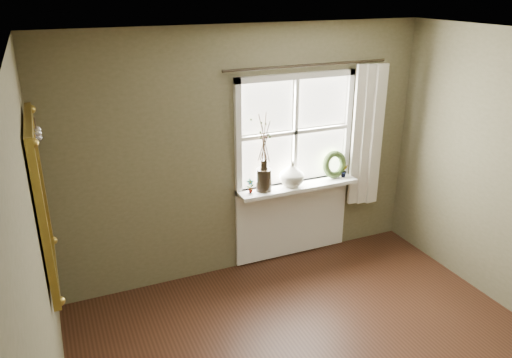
{
  "coord_description": "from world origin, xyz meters",
  "views": [
    {
      "loc": [
        -1.85,
        -2.27,
        2.96
      ],
      "look_at": [
        -0.19,
        1.55,
        1.31
      ],
      "focal_mm": 35.0,
      "sensor_mm": 36.0,
      "label": 1
    }
  ],
  "objects": [
    {
      "name": "gilt_mirror",
      "position": [
        -1.96,
        1.28,
        1.52
      ],
      "size": [
        0.1,
        1.0,
        1.2
      ],
      "color": "white",
      "rests_on": "wall_left"
    },
    {
      "name": "curtain_rod",
      "position": [
        0.65,
        2.17,
        2.18
      ],
      "size": [
        1.84,
        0.03,
        0.03
      ],
      "primitive_type": "cylinder",
      "rotation": [
        0.0,
        1.57,
        0.0
      ],
      "color": "black",
      "rests_on": "wall_back"
    },
    {
      "name": "dark_jug",
      "position": [
        0.14,
        2.12,
        1.04
      ],
      "size": [
        0.21,
        0.21,
        0.24
      ],
      "primitive_type": "cylinder",
      "rotation": [
        0.0,
        0.0,
        -0.38
      ],
      "color": "black",
      "rests_on": "window_sill"
    },
    {
      "name": "cream_vase",
      "position": [
        0.47,
        2.12,
        1.06
      ],
      "size": [
        0.3,
        0.3,
        0.28
      ],
      "primitive_type": "imported",
      "rotation": [
        0.0,
        0.0,
        -0.16
      ],
      "color": "beige",
      "rests_on": "window_sill"
    },
    {
      "name": "potted_plant_right",
      "position": [
        1.13,
        2.12,
        0.99
      ],
      "size": [
        0.09,
        0.07,
        0.15
      ],
      "primitive_type": "imported",
      "rotation": [
        0.0,
        0.0,
        -0.12
      ],
      "color": "#354A20",
      "rests_on": "window_sill"
    },
    {
      "name": "ceiling",
      "position": [
        0.0,
        0.0,
        2.6
      ],
      "size": [
        4.5,
        4.5,
        0.0
      ],
      "primitive_type": "plane",
      "color": "silver",
      "rests_on": "ground"
    },
    {
      "name": "wall_left",
      "position": [
        -2.05,
        0.0,
        1.3
      ],
      "size": [
        0.1,
        4.5,
        2.6
      ],
      "primitive_type": "cube",
      "color": "#6A6445",
      "rests_on": "ground"
    },
    {
      "name": "wreath",
      "position": [
        1.02,
        2.16,
        1.04
      ],
      "size": [
        0.33,
        0.18,
        0.32
      ],
      "primitive_type": "torus",
      "rotation": [
        1.36,
        0.0,
        0.13
      ],
      "color": "#354A20",
      "rests_on": "window_sill"
    },
    {
      "name": "window_frame",
      "position": [
        0.55,
        2.23,
        1.48
      ],
      "size": [
        1.36,
        0.06,
        1.24
      ],
      "color": "white",
      "rests_on": "wall_back"
    },
    {
      "name": "window_sill",
      "position": [
        0.55,
        2.12,
        0.9
      ],
      "size": [
        1.36,
        0.26,
        0.04
      ],
      "primitive_type": "cube",
      "color": "white",
      "rests_on": "wall_back"
    },
    {
      "name": "window_apron",
      "position": [
        0.55,
        2.23,
        0.46
      ],
      "size": [
        1.36,
        0.04,
        0.88
      ],
      "primitive_type": "cube",
      "color": "white",
      "rests_on": "ground"
    },
    {
      "name": "curtain",
      "position": [
        1.39,
        2.13,
        1.37
      ],
      "size": [
        0.36,
        0.12,
        1.59
      ],
      "primitive_type": "cube",
      "color": "silver",
      "rests_on": "wall_back"
    },
    {
      "name": "wall_back",
      "position": [
        0.0,
        2.3,
        1.3
      ],
      "size": [
        4.0,
        0.1,
        2.6
      ],
      "primitive_type": "cube",
      "color": "#6A6445",
      "rests_on": "ground"
    },
    {
      "name": "potted_plant_left",
      "position": [
        -0.01,
        2.12,
        1.0
      ],
      "size": [
        0.08,
        0.06,
        0.15
      ],
      "primitive_type": "imported",
      "rotation": [
        0.0,
        0.0,
        -0.08
      ],
      "color": "#354A20",
      "rests_on": "window_sill"
    }
  ]
}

